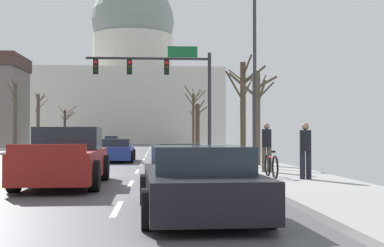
{
  "coord_description": "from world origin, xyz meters",
  "views": [
    {
      "loc": [
        4.28,
        -18.78,
        1.44
      ],
      "look_at": [
        7.44,
        28.48,
        2.48
      ],
      "focal_mm": 48.77,
      "sensor_mm": 36.0,
      "label": 1
    }
  ],
  "objects_px": {
    "street_lamp_right": "(247,48)",
    "sedan_near_01": "(178,157)",
    "sedan_oncoming_03": "(112,141)",
    "bicycle_parked": "(271,166)",
    "sedan_near_00": "(115,151)",
    "sedan_near_03": "(199,182)",
    "pickup_truck_near_02": "(65,159)",
    "sedan_oncoming_02": "(77,142)",
    "pedestrian_01": "(267,145)",
    "pedestrian_00": "(305,148)",
    "sedan_oncoming_01": "(65,143)",
    "sedan_oncoming_00": "(82,145)",
    "signal_gantry": "(165,76)"
  },
  "relations": [
    {
      "from": "sedan_near_01",
      "to": "sedan_near_03",
      "type": "bearing_deg",
      "value": -90.48
    },
    {
      "from": "pedestrian_01",
      "to": "sedan_near_03",
      "type": "bearing_deg",
      "value": -109.5
    },
    {
      "from": "pedestrian_01",
      "to": "bicycle_parked",
      "type": "bearing_deg",
      "value": -98.38
    },
    {
      "from": "signal_gantry",
      "to": "sedan_oncoming_02",
      "type": "distance_m",
      "value": 32.02
    },
    {
      "from": "signal_gantry",
      "to": "bicycle_parked",
      "type": "bearing_deg",
      "value": -79.97
    },
    {
      "from": "bicycle_parked",
      "to": "sedan_oncoming_01",
      "type": "bearing_deg",
      "value": 108.72
    },
    {
      "from": "sedan_oncoming_00",
      "to": "sedan_oncoming_01",
      "type": "height_order",
      "value": "sedan_oncoming_01"
    },
    {
      "from": "sedan_oncoming_01",
      "to": "sedan_oncoming_03",
      "type": "bearing_deg",
      "value": 80.45
    },
    {
      "from": "sedan_oncoming_01",
      "to": "pedestrian_00",
      "type": "bearing_deg",
      "value": -70.55
    },
    {
      "from": "pickup_truck_near_02",
      "to": "sedan_oncoming_01",
      "type": "relative_size",
      "value": 1.32
    },
    {
      "from": "bicycle_parked",
      "to": "signal_gantry",
      "type": "bearing_deg",
      "value": 100.03
    },
    {
      "from": "sedan_near_03",
      "to": "sedan_near_00",
      "type": "bearing_deg",
      "value": 99.12
    },
    {
      "from": "sedan_near_00",
      "to": "sedan_near_03",
      "type": "relative_size",
      "value": 0.99
    },
    {
      "from": "street_lamp_right",
      "to": "bicycle_parked",
      "type": "bearing_deg",
      "value": -91.07
    },
    {
      "from": "sedan_oncoming_03",
      "to": "pedestrian_00",
      "type": "bearing_deg",
      "value": -79.5
    },
    {
      "from": "sedan_near_01",
      "to": "pedestrian_00",
      "type": "distance_m",
      "value": 6.84
    },
    {
      "from": "street_lamp_right",
      "to": "sedan_near_00",
      "type": "height_order",
      "value": "street_lamp_right"
    },
    {
      "from": "pedestrian_01",
      "to": "sedan_near_01",
      "type": "bearing_deg",
      "value": 136.98
    },
    {
      "from": "pickup_truck_near_02",
      "to": "sedan_oncoming_02",
      "type": "height_order",
      "value": "pickup_truck_near_02"
    },
    {
      "from": "sedan_near_00",
      "to": "pedestrian_01",
      "type": "bearing_deg",
      "value": -58.81
    },
    {
      "from": "sedan_oncoming_02",
      "to": "sedan_near_01",
      "type": "bearing_deg",
      "value": -76.03
    },
    {
      "from": "sedan_oncoming_01",
      "to": "sedan_near_01",
      "type": "bearing_deg",
      "value": -72.82
    },
    {
      "from": "sedan_near_00",
      "to": "sedan_near_03",
      "type": "height_order",
      "value": "sedan_near_03"
    },
    {
      "from": "pedestrian_00",
      "to": "sedan_near_03",
      "type": "bearing_deg",
      "value": -122.28
    },
    {
      "from": "sedan_oncoming_01",
      "to": "sedan_oncoming_02",
      "type": "xyz_separation_m",
      "value": [
        -0.21,
        8.88,
        0.0
      ]
    },
    {
      "from": "sedan_oncoming_02",
      "to": "pedestrian_01",
      "type": "relative_size",
      "value": 2.61
    },
    {
      "from": "street_lamp_right",
      "to": "sedan_oncoming_01",
      "type": "bearing_deg",
      "value": 111.31
    },
    {
      "from": "sedan_near_01",
      "to": "pickup_truck_near_02",
      "type": "height_order",
      "value": "pickup_truck_near_02"
    },
    {
      "from": "sedan_oncoming_00",
      "to": "sedan_oncoming_02",
      "type": "relative_size",
      "value": 0.97
    },
    {
      "from": "pickup_truck_near_02",
      "to": "bicycle_parked",
      "type": "relative_size",
      "value": 3.19
    },
    {
      "from": "sedan_near_01",
      "to": "sedan_oncoming_00",
      "type": "bearing_deg",
      "value": 107.59
    },
    {
      "from": "pedestrian_00",
      "to": "sedan_oncoming_00",
      "type": "bearing_deg",
      "value": 110.68
    },
    {
      "from": "pickup_truck_near_02",
      "to": "sedan_oncoming_03",
      "type": "height_order",
      "value": "pickup_truck_near_02"
    },
    {
      "from": "sedan_oncoming_03",
      "to": "bicycle_parked",
      "type": "distance_m",
      "value": 57.48
    },
    {
      "from": "pickup_truck_near_02",
      "to": "bicycle_parked",
      "type": "bearing_deg",
      "value": 6.87
    },
    {
      "from": "street_lamp_right",
      "to": "bicycle_parked",
      "type": "distance_m",
      "value": 6.55
    },
    {
      "from": "pickup_truck_near_02",
      "to": "pedestrian_01",
      "type": "distance_m",
      "value": 7.13
    },
    {
      "from": "signal_gantry",
      "to": "pedestrian_01",
      "type": "distance_m",
      "value": 15.67
    },
    {
      "from": "sedan_near_01",
      "to": "sedan_near_03",
      "type": "xyz_separation_m",
      "value": [
        -0.1,
        -11.56,
        0.05
      ]
    },
    {
      "from": "sedan_near_00",
      "to": "sedan_near_01",
      "type": "height_order",
      "value": "sedan_near_00"
    },
    {
      "from": "sedan_oncoming_00",
      "to": "sedan_oncoming_02",
      "type": "bearing_deg",
      "value": 99.95
    },
    {
      "from": "sedan_near_01",
      "to": "pedestrian_00",
      "type": "height_order",
      "value": "pedestrian_00"
    },
    {
      "from": "signal_gantry",
      "to": "sedan_oncoming_00",
      "type": "height_order",
      "value": "signal_gantry"
    },
    {
      "from": "sedan_near_03",
      "to": "bicycle_parked",
      "type": "xyz_separation_m",
      "value": [
        2.78,
        6.55,
        -0.1
      ]
    },
    {
      "from": "sedan_near_01",
      "to": "sedan_oncoming_00",
      "type": "xyz_separation_m",
      "value": [
        -6.9,
        21.78,
        0.05
      ]
    },
    {
      "from": "sedan_oncoming_00",
      "to": "sedan_oncoming_02",
      "type": "height_order",
      "value": "sedan_oncoming_02"
    },
    {
      "from": "pickup_truck_near_02",
      "to": "sedan_oncoming_02",
      "type": "distance_m",
      "value": 48.26
    },
    {
      "from": "street_lamp_right",
      "to": "sedan_near_01",
      "type": "distance_m",
      "value": 5.23
    },
    {
      "from": "pedestrian_01",
      "to": "pedestrian_00",
      "type": "bearing_deg",
      "value": -80.37
    },
    {
      "from": "pickup_truck_near_02",
      "to": "sedan_oncoming_01",
      "type": "bearing_deg",
      "value": 99.87
    }
  ]
}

